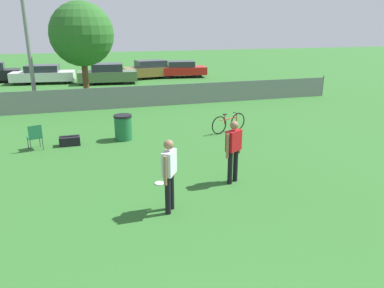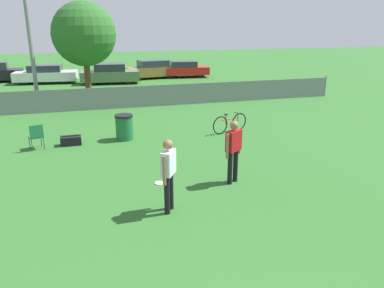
{
  "view_description": "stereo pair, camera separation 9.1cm",
  "coord_description": "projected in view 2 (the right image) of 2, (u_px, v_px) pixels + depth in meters",
  "views": [
    {
      "loc": [
        -1.36,
        -1.06,
        4.1
      ],
      "look_at": [
        1.45,
        8.03,
        1.05
      ],
      "focal_mm": 35.0,
      "sensor_mm": 36.0,
      "label": 1
    },
    {
      "loc": [
        -1.27,
        -1.08,
        4.1
      ],
      "look_at": [
        1.45,
        8.03,
        1.05
      ],
      "focal_mm": 35.0,
      "sensor_mm": 36.0,
      "label": 2
    }
  ],
  "objects": [
    {
      "name": "gear_bag_sideline",
      "position": [
        71.0,
        141.0,
        13.29
      ],
      "size": [
        0.71,
        0.39,
        0.34
      ],
      "color": "black",
      "rests_on": "ground_plane"
    },
    {
      "name": "fence_backline",
      "position": [
        108.0,
        98.0,
        18.85
      ],
      "size": [
        25.5,
        0.07,
        1.21
      ],
      "color": "gray",
      "rests_on": "ground_plane"
    },
    {
      "name": "tree_near_pole",
      "position": [
        84.0,
        34.0,
        19.47
      ],
      "size": [
        3.31,
        3.31,
        5.28
      ],
      "color": "brown",
      "rests_on": "ground_plane"
    },
    {
      "name": "frisbee_disc",
      "position": [
        159.0,
        183.0,
        10.09
      ],
      "size": [
        0.26,
        0.26,
        0.03
      ],
      "color": "white",
      "rests_on": "ground_plane"
    },
    {
      "name": "bicycle_sideline",
      "position": [
        230.0,
        123.0,
        14.8
      ],
      "size": [
        1.63,
        0.63,
        0.77
      ],
      "rotation": [
        0.0,
        0.0,
        0.32
      ],
      "color": "black",
      "rests_on": "ground_plane"
    },
    {
      "name": "parked_car_white",
      "position": [
        46.0,
        74.0,
        27.18
      ],
      "size": [
        4.51,
        2.24,
        1.32
      ],
      "rotation": [
        0.0,
        0.0,
        -0.1
      ],
      "color": "black",
      "rests_on": "ground_plane"
    },
    {
      "name": "folding_chair_sideline",
      "position": [
        36.0,
        135.0,
        12.71
      ],
      "size": [
        0.56,
        0.56,
        0.89
      ],
      "rotation": [
        0.0,
        0.0,
        3.46
      ],
      "color": "#333338",
      "rests_on": "ground_plane"
    },
    {
      "name": "trash_bin",
      "position": [
        124.0,
        127.0,
        13.85
      ],
      "size": [
        0.67,
        0.67,
        0.94
      ],
      "color": "#1E6638",
      "rests_on": "ground_plane"
    },
    {
      "name": "parked_car_red",
      "position": [
        183.0,
        69.0,
        30.28
      ],
      "size": [
        4.22,
        2.22,
        1.29
      ],
      "rotation": [
        0.0,
        0.0,
        -0.12
      ],
      "color": "black",
      "rests_on": "ground_plane"
    },
    {
      "name": "player_receiver_white",
      "position": [
        168.0,
        170.0,
        8.31
      ],
      "size": [
        0.43,
        0.53,
        1.72
      ],
      "rotation": [
        0.0,
        0.0,
        1.01
      ],
      "color": "black",
      "rests_on": "ground_plane"
    },
    {
      "name": "parked_car_tan",
      "position": [
        153.0,
        70.0,
        29.64
      ],
      "size": [
        4.51,
        2.31,
        1.41
      ],
      "rotation": [
        0.0,
        0.0,
        0.15
      ],
      "color": "black",
      "rests_on": "ground_plane"
    },
    {
      "name": "player_thrower_red",
      "position": [
        233.0,
        147.0,
        9.87
      ],
      "size": [
        0.54,
        0.43,
        1.72
      ],
      "rotation": [
        0.0,
        0.0,
        0.56
      ],
      "color": "black",
      "rests_on": "ground_plane"
    },
    {
      "name": "parked_car_olive",
      "position": [
        110.0,
        74.0,
        27.07
      ],
      "size": [
        4.28,
        2.21,
        1.42
      ],
      "rotation": [
        0.0,
        0.0,
        -0.09
      ],
      "color": "black",
      "rests_on": "ground_plane"
    }
  ]
}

